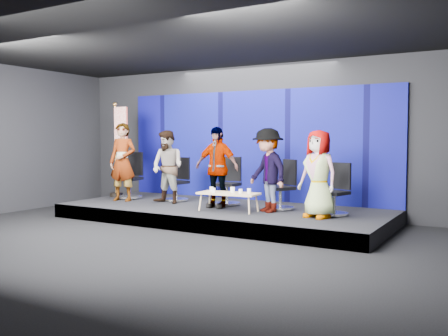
{
  "coord_description": "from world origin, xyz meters",
  "views": [
    {
      "loc": [
        5.4,
        -6.67,
        1.79
      ],
      "look_at": [
        0.09,
        2.4,
        1.14
      ],
      "focal_mm": 40.0,
      "sensor_mm": 36.0,
      "label": 1
    }
  ],
  "objects_px": {
    "coffee_table": "(228,194)",
    "mug_b": "(214,190)",
    "chair_a": "(131,183)",
    "chair_e": "(336,198)",
    "chair_b": "(178,187)",
    "mug_e": "(249,191)",
    "panelist_d": "(268,170)",
    "flag_stand": "(119,147)",
    "panelist_a": "(123,162)",
    "chair_c": "(228,189)",
    "panelist_b": "(168,167)",
    "panelist_c": "(217,167)",
    "mug_a": "(212,189)",
    "panelist_e": "(319,174)",
    "mug_c": "(233,190)",
    "mug_d": "(241,191)",
    "chair_d": "(283,193)"
  },
  "relations": [
    {
      "from": "panelist_e",
      "to": "mug_c",
      "type": "relative_size",
      "value": 15.05
    },
    {
      "from": "panelist_a",
      "to": "panelist_c",
      "type": "bearing_deg",
      "value": -6.75
    },
    {
      "from": "chair_b",
      "to": "mug_a",
      "type": "distance_m",
      "value": 1.64
    },
    {
      "from": "mug_b",
      "to": "mug_d",
      "type": "relative_size",
      "value": 1.01
    },
    {
      "from": "mug_b",
      "to": "mug_e",
      "type": "height_order",
      "value": "mug_e"
    },
    {
      "from": "chair_a",
      "to": "panelist_b",
      "type": "bearing_deg",
      "value": -23.27
    },
    {
      "from": "panelist_a",
      "to": "mug_a",
      "type": "bearing_deg",
      "value": -13.52
    },
    {
      "from": "panelist_e",
      "to": "mug_b",
      "type": "height_order",
      "value": "panelist_e"
    },
    {
      "from": "coffee_table",
      "to": "mug_e",
      "type": "bearing_deg",
      "value": 16.49
    },
    {
      "from": "chair_b",
      "to": "panelist_d",
      "type": "bearing_deg",
      "value": -6.73
    },
    {
      "from": "panelist_b",
      "to": "mug_a",
      "type": "height_order",
      "value": "panelist_b"
    },
    {
      "from": "mug_b",
      "to": "flag_stand",
      "type": "height_order",
      "value": "flag_stand"
    },
    {
      "from": "panelist_a",
      "to": "mug_a",
      "type": "distance_m",
      "value": 2.59
    },
    {
      "from": "coffee_table",
      "to": "mug_a",
      "type": "distance_m",
      "value": 0.43
    },
    {
      "from": "panelist_d",
      "to": "panelist_e",
      "type": "xyz_separation_m",
      "value": [
        1.12,
        -0.17,
        -0.02
      ]
    },
    {
      "from": "panelist_a",
      "to": "flag_stand",
      "type": "height_order",
      "value": "flag_stand"
    },
    {
      "from": "chair_a",
      "to": "panelist_b",
      "type": "relative_size",
      "value": 0.68
    },
    {
      "from": "chair_b",
      "to": "mug_a",
      "type": "xyz_separation_m",
      "value": [
        1.43,
        -0.8,
        0.09
      ]
    },
    {
      "from": "chair_a",
      "to": "mug_d",
      "type": "bearing_deg",
      "value": -21.47
    },
    {
      "from": "chair_b",
      "to": "mug_e",
      "type": "distance_m",
      "value": 2.37
    },
    {
      "from": "chair_b",
      "to": "mug_b",
      "type": "bearing_deg",
      "value": -26.49
    },
    {
      "from": "panelist_e",
      "to": "mug_b",
      "type": "distance_m",
      "value": 2.17
    },
    {
      "from": "chair_c",
      "to": "coffee_table",
      "type": "height_order",
      "value": "chair_c"
    },
    {
      "from": "chair_a",
      "to": "panelist_d",
      "type": "xyz_separation_m",
      "value": [
        3.87,
        -0.35,
        0.47
      ]
    },
    {
      "from": "chair_c",
      "to": "chair_d",
      "type": "xyz_separation_m",
      "value": [
        1.32,
        -0.04,
        -0.01
      ]
    },
    {
      "from": "chair_a",
      "to": "mug_d",
      "type": "height_order",
      "value": "chair_a"
    },
    {
      "from": "panelist_a",
      "to": "chair_b",
      "type": "relative_size",
      "value": 1.79
    },
    {
      "from": "panelist_b",
      "to": "panelist_c",
      "type": "height_order",
      "value": "panelist_c"
    },
    {
      "from": "chair_c",
      "to": "panelist_b",
      "type": "bearing_deg",
      "value": -160.21
    },
    {
      "from": "coffee_table",
      "to": "flag_stand",
      "type": "height_order",
      "value": "flag_stand"
    },
    {
      "from": "mug_a",
      "to": "mug_d",
      "type": "bearing_deg",
      "value": -4.84
    },
    {
      "from": "mug_b",
      "to": "panelist_c",
      "type": "bearing_deg",
      "value": 114.53
    },
    {
      "from": "mug_b",
      "to": "panelist_b",
      "type": "bearing_deg",
      "value": 162.6
    },
    {
      "from": "chair_c",
      "to": "chair_e",
      "type": "bearing_deg",
      "value": -6.72
    },
    {
      "from": "panelist_c",
      "to": "chair_b",
      "type": "bearing_deg",
      "value": 158.61
    },
    {
      "from": "coffee_table",
      "to": "chair_e",
      "type": "bearing_deg",
      "value": 16.29
    },
    {
      "from": "panelist_c",
      "to": "mug_a",
      "type": "relative_size",
      "value": 18.45
    },
    {
      "from": "panelist_c",
      "to": "mug_d",
      "type": "relative_size",
      "value": 19.18
    },
    {
      "from": "chair_c",
      "to": "mug_c",
      "type": "distance_m",
      "value": 0.93
    },
    {
      "from": "mug_a",
      "to": "chair_e",
      "type": "bearing_deg",
      "value": 12.94
    },
    {
      "from": "mug_a",
      "to": "mug_c",
      "type": "xyz_separation_m",
      "value": [
        0.47,
        0.04,
        0.01
      ]
    },
    {
      "from": "chair_c",
      "to": "panelist_e",
      "type": "xyz_separation_m",
      "value": [
        2.33,
        -0.71,
        0.46
      ]
    },
    {
      "from": "coffee_table",
      "to": "mug_b",
      "type": "relative_size",
      "value": 14.02
    },
    {
      "from": "chair_c",
      "to": "chair_e",
      "type": "distance_m",
      "value": 2.52
    },
    {
      "from": "chair_c",
      "to": "panelist_d",
      "type": "xyz_separation_m",
      "value": [
        1.21,
        -0.53,
        0.49
      ]
    },
    {
      "from": "chair_a",
      "to": "chair_e",
      "type": "bearing_deg",
      "value": -10.88
    },
    {
      "from": "chair_d",
      "to": "mug_c",
      "type": "distance_m",
      "value": 1.07
    },
    {
      "from": "chair_e",
      "to": "mug_b",
      "type": "distance_m",
      "value": 2.42
    },
    {
      "from": "panelist_b",
      "to": "coffee_table",
      "type": "distance_m",
      "value": 1.86
    },
    {
      "from": "panelist_e",
      "to": "mug_e",
      "type": "height_order",
      "value": "panelist_e"
    }
  ]
}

